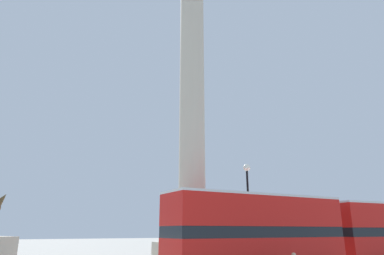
{
  "coord_description": "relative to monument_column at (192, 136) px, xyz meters",
  "views": [
    {
      "loc": [
        -10.44,
        -20.1,
        2.56
      ],
      "look_at": [
        0.0,
        0.0,
        9.4
      ],
      "focal_mm": 32.0,
      "sensor_mm": 36.0,
      "label": 1
    }
  ],
  "objects": [
    {
      "name": "street_lamp",
      "position": [
        3.29,
        -1.63,
        -4.62
      ],
      "size": [
        0.48,
        0.48,
        6.84
      ],
      "color": "black",
      "rests_on": "ground_plane"
    },
    {
      "name": "bus_b",
      "position": [
        1.39,
        -4.9,
        -6.35
      ],
      "size": [
        10.39,
        3.01,
        4.41
      ],
      "rotation": [
        0.0,
        0.0,
        0.03
      ],
      "color": "red",
      "rests_on": "ground_plane"
    },
    {
      "name": "monument_column",
      "position": [
        0.0,
        0.0,
        0.0
      ],
      "size": [
        5.43,
        5.43,
        25.23
      ],
      "color": "#BCB29E",
      "rests_on": "ground_plane"
    }
  ]
}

